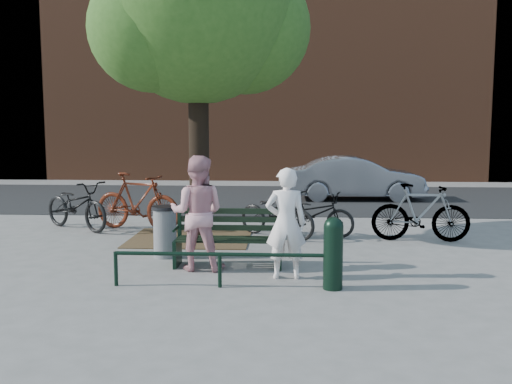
# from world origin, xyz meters

# --- Properties ---
(ground) EXTENTS (90.00, 90.00, 0.00)m
(ground) POSITION_xyz_m (0.00, 0.00, 0.00)
(ground) COLOR gray
(ground) RESTS_ON ground
(dirt_pit) EXTENTS (2.40, 2.00, 0.02)m
(dirt_pit) POSITION_xyz_m (-1.00, 2.20, 0.01)
(dirt_pit) COLOR brown
(dirt_pit) RESTS_ON ground
(road) EXTENTS (40.00, 7.00, 0.01)m
(road) POSITION_xyz_m (0.00, 8.50, 0.01)
(road) COLOR black
(road) RESTS_ON ground
(townhouse_row) EXTENTS (45.00, 4.00, 14.00)m
(townhouse_row) POSITION_xyz_m (0.17, 16.00, 6.25)
(townhouse_row) COLOR brown
(townhouse_row) RESTS_ON ground
(park_bench) EXTENTS (1.74, 0.54, 0.97)m
(park_bench) POSITION_xyz_m (-0.00, 0.08, 0.48)
(park_bench) COLOR black
(park_bench) RESTS_ON ground
(guard_railing) EXTENTS (3.06, 0.06, 0.51)m
(guard_railing) POSITION_xyz_m (0.00, -1.20, 0.40)
(guard_railing) COLOR black
(guard_railing) RESTS_ON ground
(street_tree) EXTENTS (4.20, 3.80, 6.50)m
(street_tree) POSITION_xyz_m (-0.75, 2.20, 4.42)
(street_tree) COLOR black
(street_tree) RESTS_ON ground
(person_left) EXTENTS (0.63, 0.44, 1.68)m
(person_left) POSITION_xyz_m (0.93, -0.66, 0.84)
(person_left) COLOR white
(person_left) RESTS_ON ground
(person_right) EXTENTS (0.92, 0.74, 1.82)m
(person_right) POSITION_xyz_m (-0.47, -0.20, 0.91)
(person_right) COLOR #CE8D95
(person_right) RESTS_ON ground
(bollard) EXTENTS (0.28, 0.28, 1.03)m
(bollard) POSITION_xyz_m (1.60, -1.19, 0.55)
(bollard) COLOR black
(bollard) RESTS_ON ground
(litter_bin) EXTENTS (0.44, 0.44, 0.90)m
(litter_bin) POSITION_xyz_m (-1.17, 0.60, 0.45)
(litter_bin) COLOR gray
(litter_bin) RESTS_ON ground
(bicycle_a) EXTENTS (2.11, 1.75, 1.08)m
(bicycle_a) POSITION_xyz_m (-3.66, 3.09, 0.54)
(bicycle_a) COLOR black
(bicycle_a) RESTS_ON ground
(bicycle_b) EXTENTS (2.18, 1.25, 1.26)m
(bicycle_b) POSITION_xyz_m (-2.30, 3.07, 0.63)
(bicycle_b) COLOR #501A0B
(bicycle_b) RESTS_ON ground
(bicycle_c) EXTENTS (1.89, 1.61, 0.98)m
(bicycle_c) POSITION_xyz_m (0.75, 2.48, 0.49)
(bicycle_c) COLOR black
(bicycle_c) RESTS_ON ground
(bicycle_d) EXTENTS (1.95, 0.69, 1.15)m
(bicycle_d) POSITION_xyz_m (3.59, 2.20, 0.57)
(bicycle_d) COLOR gray
(bicycle_d) RESTS_ON ground
(bicycle_e) EXTENTS (1.85, 1.20, 0.92)m
(bicycle_e) POSITION_xyz_m (1.51, 2.68, 0.46)
(bicycle_e) COLOR black
(bicycle_e) RESTS_ON ground
(parked_car) EXTENTS (4.07, 1.49, 1.33)m
(parked_car) POSITION_xyz_m (3.08, 8.36, 0.67)
(parked_car) COLOR slate
(parked_car) RESTS_ON ground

